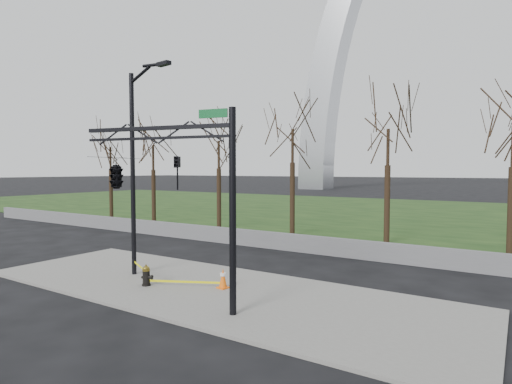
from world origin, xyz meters
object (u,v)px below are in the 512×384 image
Objects in this scene: fire_hydrant at (146,276)px; traffic_cone at (223,278)px; street_light at (136,158)px; traffic_signal_mast at (136,173)px.

fire_hydrant reaches higher than traffic_cone.
street_light reaches higher than traffic_signal_mast.
traffic_signal_mast reaches higher than fire_hydrant.
traffic_cone is 4.74m from traffic_signal_mast.
street_light is at bearing 126.52° from traffic_signal_mast.
traffic_signal_mast is at bearing -116.31° from traffic_cone.
fire_hydrant is at bearing 117.29° from traffic_signal_mast.
fire_hydrant is 4.58m from street_light.
street_light is at bearing -175.04° from traffic_cone.
traffic_signal_mast reaches higher than traffic_cone.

